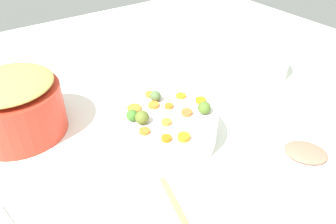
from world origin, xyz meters
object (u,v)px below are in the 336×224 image
Objects in this scene: serving_bowl_carrots at (168,127)px; casserole_dish at (256,62)px; metal_pot at (16,111)px; ham_plate at (298,157)px.

serving_bowl_carrots is 1.15× the size of casserole_dish.
metal_pot reaches higher than serving_bowl_carrots.
casserole_dish reaches higher than ham_plate.
serving_bowl_carrots reaches higher than ham_plate.
serving_bowl_carrots is 0.36m from ham_plate.
metal_pot is 0.80m from ham_plate.
casserole_dish is at bearing -123.60° from ham_plate.
metal_pot is at bearing -40.33° from serving_bowl_carrots.
metal_pot reaches higher than casserole_dish.
serving_bowl_carrots is at bearing 15.01° from casserole_dish.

